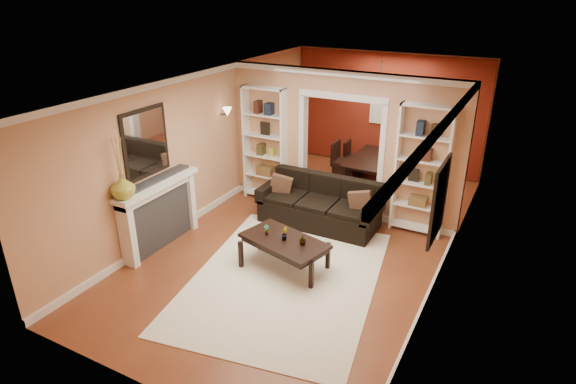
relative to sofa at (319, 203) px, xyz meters
The scene contains 30 objects.
floor 0.63m from the sofa, 78.97° to the right, with size 8.00×8.00×0.00m, color brown.
ceiling 2.31m from the sofa, 78.97° to the right, with size 8.00×8.00×0.00m, color white.
wall_back 3.67m from the sofa, 88.59° to the left, with size 8.00×8.00×0.00m, color tan.
wall_front 4.54m from the sofa, 88.87° to the right, with size 8.00×8.00×0.00m, color tan.
wall_left 2.39m from the sofa, 168.24° to the right, with size 8.00×8.00×0.00m, color tan.
wall_right 2.55m from the sofa, 10.90° to the right, with size 8.00×8.00×0.00m, color tan.
partition_wall 1.19m from the sofa, 83.33° to the left, with size 4.50×0.15×2.70m, color tan.
red_back_panel 3.63m from the sofa, 88.57° to the left, with size 4.44×0.04×2.64m, color maroon.
dining_window 3.66m from the sofa, 88.56° to the left, with size 0.78×0.03×0.98m, color #8CA5CC.
area_rug 1.94m from the sofa, 81.00° to the right, with size 2.65×3.72×0.01m, color white.
sofa is the anchor object (origin of this frame).
pillow_left 0.81m from the sofa, behind, with size 0.39×0.11×0.39m, color brown.
pillow_right 0.81m from the sofa, ahead, with size 0.39×0.11×0.39m, color brown.
coffee_table 1.63m from the sofa, 84.90° to the right, with size 1.33×0.72×0.50m, color black.
plant_left 1.63m from the sofa, 95.90° to the right, with size 0.09×0.06×0.18m, color #336626.
plant_center 1.63m from the sofa, 84.90° to the right, with size 0.11×0.09×0.20m, color #336626.
plant_right 1.68m from the sofa, 74.26° to the right, with size 0.11×0.11×0.19m, color #336626.
bookshelf_left 1.73m from the sofa, 158.37° to the left, with size 0.90×0.30×2.30m, color white.
bookshelf_right 1.88m from the sofa, 19.50° to the left, with size 0.90×0.30×2.30m, color white.
fireplace 2.80m from the sofa, 135.76° to the right, with size 0.32×1.70×1.16m, color white.
vase 3.45m from the sofa, 127.07° to the right, with size 0.36×0.36×0.37m, color #A0A635.
mirror 3.20m from the sofa, 137.69° to the right, with size 0.03×0.95×1.10m, color silver.
wall_sconce 2.49m from the sofa, behind, with size 0.18×0.18×0.22m, color #FFE0A5.
framed_art 2.94m from the sofa, 32.25° to the right, with size 0.04×0.85×1.05m, color black.
dining_table 2.42m from the sofa, 84.52° to the left, with size 0.93×1.66×0.58m, color black.
dining_chair_nw 2.13m from the sofa, 98.59° to the left, with size 0.47×0.47×0.95m, color black.
dining_chair_ne 2.25m from the sofa, 69.68° to the left, with size 0.38×0.38×0.77m, color black.
dining_chair_sw 2.73m from the sofa, 96.71° to the left, with size 0.39×0.39×0.80m, color black.
dining_chair_se 2.82m from the sofa, 73.92° to the left, with size 0.47×0.47×0.95m, color black.
chandelier 2.76m from the sofa, 87.77° to the left, with size 0.50×0.50×0.30m, color #302416.
Camera 1 is at (3.12, -6.82, 4.10)m, focal length 30.00 mm.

